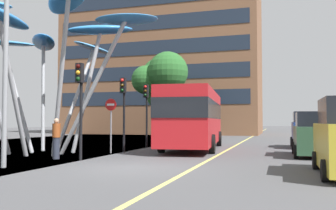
% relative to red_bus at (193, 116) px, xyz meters
% --- Properties ---
extents(ground, '(120.00, 240.00, 0.10)m').
position_rel_red_bus_xyz_m(ground, '(-0.83, -8.98, -1.98)').
color(ground, '#4C4C4F').
extents(red_bus, '(3.57, 10.25, 3.54)m').
position_rel_red_bus_xyz_m(red_bus, '(0.00, 0.00, 0.00)').
color(red_bus, red).
rests_on(red_bus, ground).
extents(leaf_sculpture, '(11.21, 11.15, 7.74)m').
position_rel_red_bus_xyz_m(leaf_sculpture, '(-6.38, -5.08, 4.09)').
color(leaf_sculpture, '#9EA0A5').
rests_on(leaf_sculpture, ground).
extents(traffic_light_kerb_near, '(0.28, 0.42, 4.00)m').
position_rel_red_bus_xyz_m(traffic_light_kerb_near, '(-3.06, -7.48, 0.95)').
color(traffic_light_kerb_near, black).
rests_on(traffic_light_kerb_near, ground).
extents(traffic_light_kerb_far, '(0.28, 0.42, 3.88)m').
position_rel_red_bus_xyz_m(traffic_light_kerb_far, '(-3.01, -3.17, 0.87)').
color(traffic_light_kerb_far, black).
rests_on(traffic_light_kerb_far, ground).
extents(traffic_light_island_mid, '(0.28, 0.42, 3.89)m').
position_rel_red_bus_xyz_m(traffic_light_island_mid, '(-3.17, 0.75, 0.88)').
color(traffic_light_island_mid, black).
rests_on(traffic_light_island_mid, ground).
extents(car_parked_mid, '(2.06, 4.01, 2.03)m').
position_rel_red_bus_xyz_m(car_parked_mid, '(6.38, -2.75, -0.97)').
color(car_parked_mid, '#2D5138').
rests_on(car_parked_mid, ground).
extents(car_parked_far, '(2.00, 3.89, 2.19)m').
position_rel_red_bus_xyz_m(car_parked_far, '(6.43, 3.15, -0.89)').
color(car_parked_far, navy).
rests_on(car_parked_far, ground).
extents(street_lamp, '(1.43, 0.44, 8.12)m').
position_rel_red_bus_xyz_m(street_lamp, '(-4.14, -10.23, 3.17)').
color(street_lamp, gray).
rests_on(street_lamp, ground).
extents(tree_pavement_near, '(5.36, 4.94, 7.98)m').
position_rel_red_bus_xyz_m(tree_pavement_near, '(-5.66, 11.78, 3.69)').
color(tree_pavement_near, brown).
rests_on(tree_pavement_near, ground).
extents(tree_pavement_far, '(4.74, 4.22, 7.95)m').
position_rel_red_bus_xyz_m(tree_pavement_far, '(-6.71, 14.56, 3.46)').
color(tree_pavement_far, brown).
rests_on(tree_pavement_far, ground).
extents(pedestrian, '(0.34, 0.34, 1.74)m').
position_rel_red_bus_xyz_m(pedestrian, '(-4.37, -7.16, -1.06)').
color(pedestrian, '#2D3342').
rests_on(pedestrian, ground).
extents(no_entry_sign, '(0.60, 0.12, 2.75)m').
position_rel_red_bus_xyz_m(no_entry_sign, '(-3.38, -3.87, -0.11)').
color(no_entry_sign, gray).
rests_on(no_entry_sign, ground).
extents(backdrop_building, '(25.35, 11.81, 21.28)m').
position_rel_red_bus_xyz_m(backdrop_building, '(-10.21, 26.94, 8.71)').
color(backdrop_building, brown).
rests_on(backdrop_building, ground).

